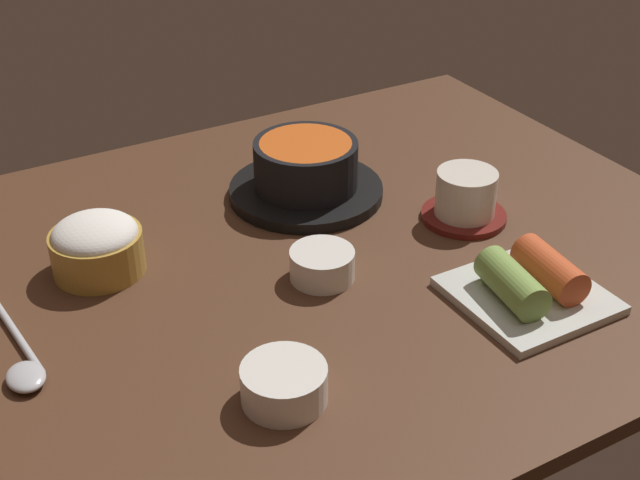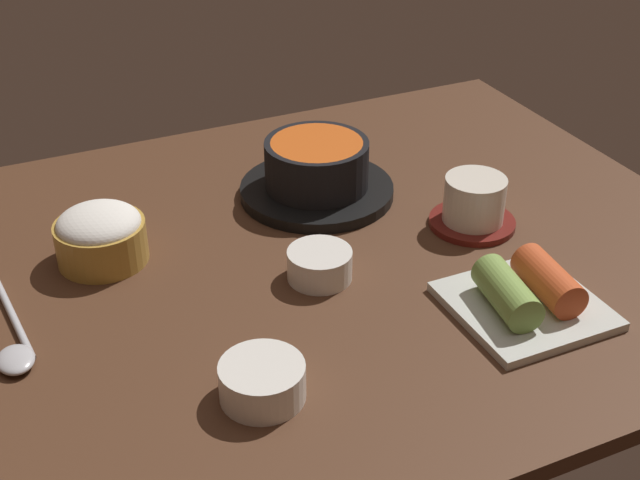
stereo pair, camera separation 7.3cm
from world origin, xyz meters
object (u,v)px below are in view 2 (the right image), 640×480
banchan_cup_center (320,264)px  spoon (14,344)px  kimchi_plate (526,295)px  side_bowl_near (262,380)px  rice_bowl (100,235)px  stone_pot (317,172)px  tea_cup_with_saucer (474,204)px

banchan_cup_center → spoon: banchan_cup_center is taller
kimchi_plate → spoon: bearing=162.4°
side_bowl_near → spoon: side_bowl_near is taller
rice_bowl → banchan_cup_center: bearing=-33.2°
kimchi_plate → side_bowl_near: size_ratio=1.87×
stone_pot → tea_cup_with_saucer: 20.34cm
stone_pot → side_bowl_near: bearing=-122.0°
tea_cup_with_saucer → spoon: 54.10cm
tea_cup_with_saucer → stone_pot: bearing=133.6°
kimchi_plate → rice_bowl: bearing=143.4°
tea_cup_with_saucer → side_bowl_near: 38.84cm
stone_pot → kimchi_plate: size_ratio=1.33×
tea_cup_with_saucer → side_bowl_near: tea_cup_with_saucer is taller
stone_pot → rice_bowl: (-28.40, -3.63, -0.06)cm
rice_bowl → spoon: bearing=-133.0°
banchan_cup_center → spoon: (-32.46, 1.18, -1.22)cm
banchan_cup_center → kimchi_plate: size_ratio=0.48×
spoon → stone_pot: bearing=21.9°
tea_cup_with_saucer → rice_bowl: bearing=165.3°
tea_cup_with_saucer → spoon: tea_cup_with_saucer is taller
rice_bowl → side_bowl_near: rice_bowl is taller
stone_pot → tea_cup_with_saucer: (14.02, -14.73, -0.39)cm
tea_cup_with_saucer → banchan_cup_center: (-21.58, -2.54, -1.16)cm
rice_bowl → tea_cup_with_saucer: 43.84cm
spoon → banchan_cup_center: bearing=-2.1°
stone_pot → tea_cup_with_saucer: bearing=-46.4°
spoon → tea_cup_with_saucer: bearing=1.4°
rice_bowl → side_bowl_near: 30.18cm
banchan_cup_center → side_bowl_near: side_bowl_near is taller
kimchi_plate → side_bowl_near: bearing=-178.1°
rice_bowl → spoon: rice_bowl is taller
banchan_cup_center → side_bowl_near: 20.07cm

